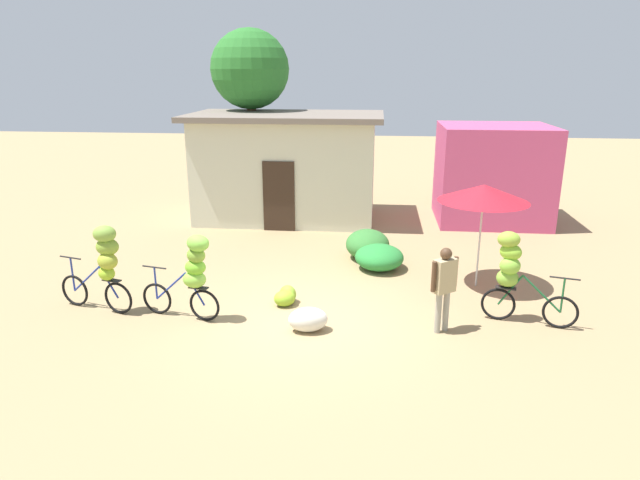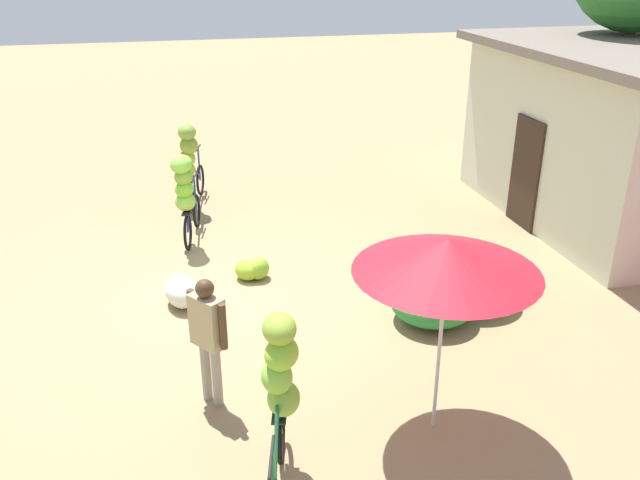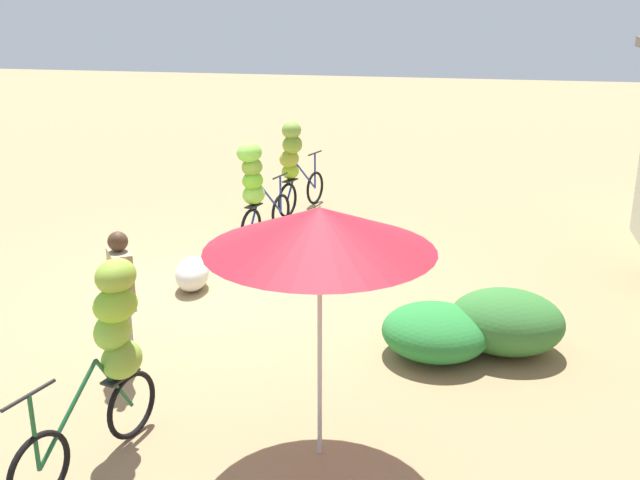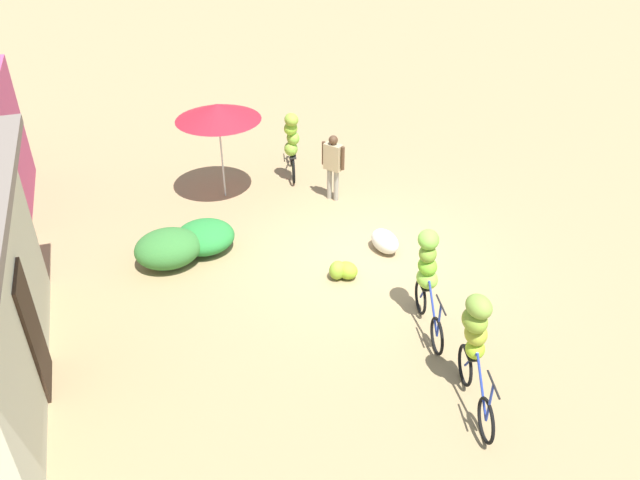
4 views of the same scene
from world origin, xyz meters
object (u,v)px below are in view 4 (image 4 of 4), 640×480
object	(u,v)px
bicycle_leftmost	(476,339)
banana_pile_on_ground	(343,270)
bicycle_center_loaded	(292,140)
produce_sack	(385,241)
bicycle_near_pile	(428,271)
market_umbrella	(218,112)
person_vendor	(333,161)

from	to	relation	value
bicycle_leftmost	banana_pile_on_ground	size ratio (longest dim) A/B	2.57
bicycle_center_loaded	produce_sack	distance (m)	3.80
bicycle_leftmost	bicycle_near_pile	distance (m)	1.76
bicycle_leftmost	produce_sack	distance (m)	3.99
bicycle_near_pile	market_umbrella	bearing A→B (deg)	22.62
market_umbrella	bicycle_near_pile	xyz separation A→B (m)	(-5.45, -2.27, -1.05)
bicycle_leftmost	produce_sack	bearing A→B (deg)	-6.08
bicycle_center_loaded	market_umbrella	bearing A→B (deg)	100.30
bicycle_near_pile	banana_pile_on_ground	xyz separation A→B (m)	(1.56, 0.87, -0.81)
bicycle_center_loaded	produce_sack	bearing A→B (deg)	-167.72
banana_pile_on_ground	market_umbrella	bearing A→B (deg)	19.74
bicycle_center_loaded	person_vendor	world-z (taller)	bicycle_center_loaded
bicycle_leftmost	produce_sack	world-z (taller)	bicycle_leftmost
bicycle_leftmost	person_vendor	size ratio (longest dim) A/B	1.11
bicycle_center_loaded	produce_sack	xyz separation A→B (m)	(-3.63, -0.79, -0.78)
produce_sack	person_vendor	xyz separation A→B (m)	(2.35, 0.23, 0.72)
bicycle_leftmost	bicycle_near_pile	size ratio (longest dim) A/B	1.04
bicycle_near_pile	produce_sack	distance (m)	2.27
banana_pile_on_ground	produce_sack	world-z (taller)	produce_sack
bicycle_near_pile	banana_pile_on_ground	world-z (taller)	bicycle_near_pile
bicycle_leftmost	bicycle_center_loaded	xyz separation A→B (m)	(7.51, 0.38, -0.04)
bicycle_leftmost	bicycle_near_pile	xyz separation A→B (m)	(1.75, -0.17, -0.06)
market_umbrella	bicycle_center_loaded	bearing A→B (deg)	-79.70
bicycle_leftmost	bicycle_near_pile	world-z (taller)	bicycle_leftmost
produce_sack	person_vendor	world-z (taller)	person_vendor
market_umbrella	produce_sack	bearing A→B (deg)	-142.88
banana_pile_on_ground	person_vendor	xyz separation A→B (m)	(2.92, -0.88, 0.78)
person_vendor	bicycle_center_loaded	bearing A→B (deg)	23.40
banana_pile_on_ground	bicycle_near_pile	bearing A→B (deg)	-150.68
bicycle_leftmost	banana_pile_on_ground	world-z (taller)	bicycle_leftmost
banana_pile_on_ground	bicycle_center_loaded	bearing A→B (deg)	-4.41
person_vendor	bicycle_leftmost	bearing A→B (deg)	178.35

